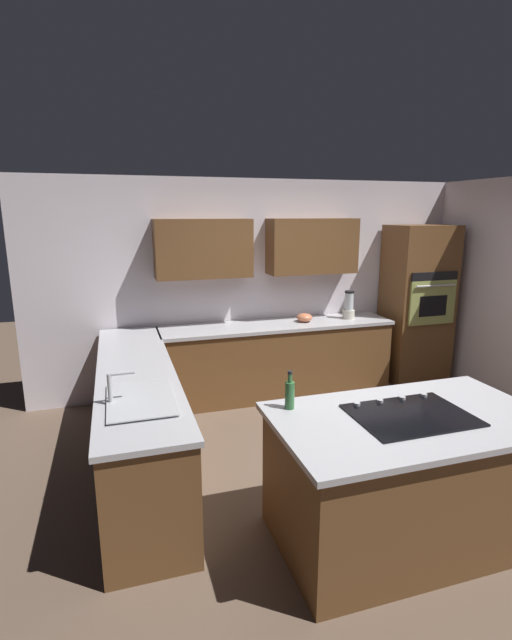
{
  "coord_description": "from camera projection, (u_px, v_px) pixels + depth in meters",
  "views": [
    {
      "loc": [
        1.94,
        3.35,
        2.2
      ],
      "look_at": [
        0.55,
        -1.13,
        1.11
      ],
      "focal_mm": 25.87,
      "sensor_mm": 36.0,
      "label": 1
    }
  ],
  "objects": [
    {
      "name": "island_top",
      "position": [
        411.0,
        419.0,
        3.03
      ],
      "size": [
        1.81,
        1.04,
        0.04
      ],
      "primitive_type": "cube",
      "color": "#B2B2B7",
      "rests_on": "island_base"
    },
    {
      "name": "cooktop",
      "position": [
        411.0,
        415.0,
        3.02
      ],
      "size": [
        0.76,
        0.56,
        0.03
      ],
      "color": "black",
      "rests_on": "island_top"
    },
    {
      "name": "lower_cabinets_side",
      "position": [
        138.0,
        418.0,
        4.07
      ],
      "size": [
        0.6,
        2.9,
        0.86
      ],
      "primitive_type": "cube",
      "color": "brown",
      "rests_on": "ground"
    },
    {
      "name": "wall_back",
      "position": [
        271.0,
        277.0,
        5.74
      ],
      "size": [
        6.0,
        0.44,
        2.6
      ],
      "color": "silver",
      "rests_on": "ground"
    },
    {
      "name": "wall_oven",
      "position": [
        417.0,
        304.0,
        6.07
      ],
      "size": [
        0.8,
        0.66,
        2.05
      ],
      "color": "brown",
      "rests_on": "ground"
    },
    {
      "name": "countertop_back",
      "position": [
        277.0,
        325.0,
        5.55
      ],
      "size": [
        2.84,
        0.64,
        0.04
      ],
      "primitive_type": "cube",
      "color": "#B2B2B7",
      "rests_on": "lower_cabinets_back"
    },
    {
      "name": "island_base",
      "position": [
        406.0,
        480.0,
        3.13
      ],
      "size": [
        1.73,
        0.96,
        0.86
      ],
      "primitive_type": "cube",
      "color": "brown",
      "rests_on": "ground"
    },
    {
      "name": "ground_plane",
      "position": [
        351.0,
        462.0,
        4.18
      ],
      "size": [
        14.0,
        14.0,
        0.0
      ],
      "primitive_type": "plane",
      "color": "brown"
    },
    {
      "name": "countertop_side",
      "position": [
        135.0,
        370.0,
        3.97
      ],
      "size": [
        0.64,
        2.94,
        0.04
      ],
      "primitive_type": "cube",
      "color": "#B2B2B7",
      "rests_on": "lower_cabinets_side"
    },
    {
      "name": "oil_bottle",
      "position": [
        290.0,
        394.0,
        3.12
      ],
      "size": [
        0.07,
        0.07,
        0.27
      ],
      "color": "#336B38",
      "rests_on": "island_top"
    },
    {
      "name": "blender",
      "position": [
        349.0,
        307.0,
        5.78
      ],
      "size": [
        0.15,
        0.15,
        0.35
      ],
      "color": "beige",
      "rests_on": "countertop_back"
    },
    {
      "name": "lower_cabinets_back",
      "position": [
        277.0,
        361.0,
        5.65
      ],
      "size": [
        2.8,
        0.6,
        0.86
      ],
      "primitive_type": "cube",
      "color": "brown",
      "rests_on": "ground"
    },
    {
      "name": "mixing_bowl",
      "position": [
        304.0,
        317.0,
        5.63
      ],
      "size": [
        0.19,
        0.19,
        0.11
      ],
      "primitive_type": "ellipsoid",
      "color": "#CC724C",
      "rests_on": "countertop_back"
    },
    {
      "name": "sink_unit",
      "position": [
        139.0,
        399.0,
        3.25
      ],
      "size": [
        0.46,
        0.7,
        0.23
      ],
      "color": "#515456",
      "rests_on": "countertop_side"
    }
  ]
}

